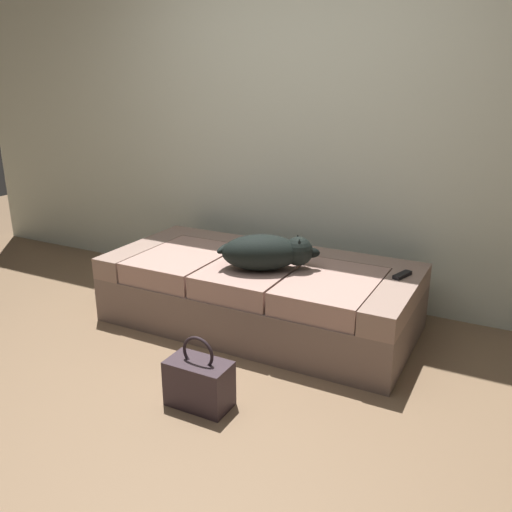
{
  "coord_description": "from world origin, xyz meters",
  "views": [
    {
      "loc": [
        1.49,
        -1.81,
        1.56
      ],
      "look_at": [
        0.0,
        1.03,
        0.49
      ],
      "focal_mm": 37.64,
      "sensor_mm": 36.0,
      "label": 1
    }
  ],
  "objects_px": {
    "dog_dark": "(267,252)",
    "tv_remote": "(402,275)",
    "couch": "(260,293)",
    "handbag": "(199,382)"
  },
  "relations": [
    {
      "from": "tv_remote",
      "to": "handbag",
      "type": "relative_size",
      "value": 0.4
    },
    {
      "from": "tv_remote",
      "to": "handbag",
      "type": "distance_m",
      "value": 1.36
    },
    {
      "from": "dog_dark",
      "to": "tv_remote",
      "type": "height_order",
      "value": "dog_dark"
    },
    {
      "from": "couch",
      "to": "handbag",
      "type": "height_order",
      "value": "couch"
    },
    {
      "from": "couch",
      "to": "handbag",
      "type": "xyz_separation_m",
      "value": [
        0.16,
        -0.97,
        -0.09
      ]
    },
    {
      "from": "tv_remote",
      "to": "handbag",
      "type": "bearing_deg",
      "value": -104.79
    },
    {
      "from": "couch",
      "to": "tv_remote",
      "type": "height_order",
      "value": "tv_remote"
    },
    {
      "from": "couch",
      "to": "dog_dark",
      "type": "relative_size",
      "value": 3.27
    },
    {
      "from": "dog_dark",
      "to": "tv_remote",
      "type": "distance_m",
      "value": 0.81
    },
    {
      "from": "dog_dark",
      "to": "couch",
      "type": "bearing_deg",
      "value": 134.62
    }
  ]
}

